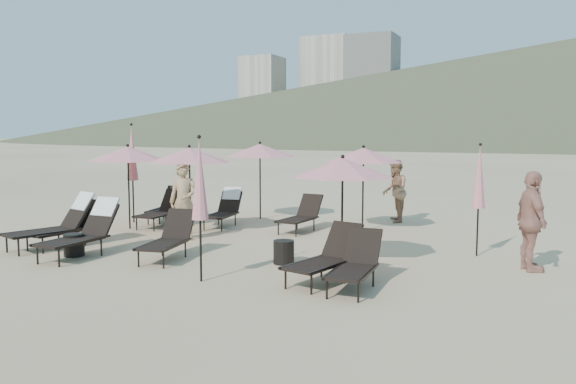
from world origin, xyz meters
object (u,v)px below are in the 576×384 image
at_px(umbrella_open_4, 363,155).
at_px(umbrella_open_0, 128,154).
at_px(lounger_6, 168,205).
at_px(umbrella_open_1, 189,155).
at_px(lounger_9, 301,215).
at_px(side_table_0, 74,245).
at_px(beachgoer_b, 395,191).
at_px(lounger_0, 57,222).
at_px(umbrella_open_2, 343,168).
at_px(lounger_2, 84,230).
at_px(lounger_7, 162,210).
at_px(umbrella_closed_2, 132,154).
at_px(lounger_3, 168,238).
at_px(lounger_5, 355,263).
at_px(umbrella_closed_1, 479,178).
at_px(side_table_1, 284,252).
at_px(beachgoer_c, 531,221).
at_px(lounger_8, 225,208).
at_px(lounger_4, 326,256).
at_px(umbrella_closed_0, 200,180).
at_px(lounger_1, 67,226).
at_px(beachgoer_a, 184,201).
at_px(umbrella_open_3, 260,150).

bearing_deg(umbrella_open_4, umbrella_open_0, -158.49).
bearing_deg(lounger_6, umbrella_open_1, -53.04).
bearing_deg(lounger_9, side_table_0, -118.70).
xyz_separation_m(umbrella_open_0, beachgoer_b, (6.10, 4.09, -1.09)).
xyz_separation_m(lounger_0, beachgoer_b, (5.83, 6.76, 0.33)).
xyz_separation_m(umbrella_open_2, side_table_0, (-5.28, -1.51, -1.64)).
height_order(lounger_2, lounger_7, lounger_2).
bearing_deg(side_table_0, umbrella_closed_2, 115.07).
xyz_separation_m(lounger_3, lounger_5, (4.07, -0.50, -0.02)).
distance_m(lounger_6, lounger_7, 0.96).
bearing_deg(umbrella_closed_1, lounger_3, -152.22).
distance_m(umbrella_open_2, umbrella_closed_2, 7.63).
bearing_deg(side_table_1, lounger_5, -31.69).
height_order(side_table_1, beachgoer_c, beachgoer_c).
distance_m(lounger_6, lounger_8, 1.95).
relative_size(lounger_4, umbrella_open_4, 0.78).
relative_size(umbrella_open_1, beachgoer_b, 1.25).
relative_size(lounger_8, umbrella_open_0, 0.76).
bearing_deg(lounger_3, umbrella_closed_0, -48.71).
relative_size(umbrella_closed_0, side_table_0, 5.41).
xyz_separation_m(lounger_1, lounger_5, (6.96, -0.64, -0.04)).
bearing_deg(beachgoer_b, beachgoer_a, -56.72).
height_order(umbrella_open_1, side_table_1, umbrella_open_1).
xyz_separation_m(lounger_7, umbrella_open_0, (-0.54, -0.68, 1.53)).
bearing_deg(lounger_5, umbrella_open_4, 103.01).
relative_size(lounger_0, lounger_4, 1.16).
height_order(lounger_2, beachgoer_c, beachgoer_c).
xyz_separation_m(umbrella_open_2, umbrella_closed_0, (-1.78, -2.10, -0.14)).
height_order(lounger_0, lounger_7, lounger_0).
distance_m(lounger_6, umbrella_open_0, 2.18).
height_order(lounger_3, lounger_7, lounger_7).
distance_m(lounger_2, side_table_0, 0.40).
bearing_deg(umbrella_closed_0, umbrella_closed_1, 45.68).
bearing_deg(umbrella_open_3, beachgoer_c, -25.88).
relative_size(lounger_9, umbrella_closed_0, 0.66).
height_order(lounger_4, lounger_9, lounger_4).
bearing_deg(umbrella_closed_0, lounger_0, 166.39).
bearing_deg(umbrella_open_2, beachgoer_a, 167.67).
bearing_deg(umbrella_open_0, umbrella_closed_0, -38.20).
distance_m(lounger_7, beachgoer_c, 9.37).
distance_m(umbrella_closed_1, side_table_1, 4.26).
xyz_separation_m(lounger_4, umbrella_closed_1, (2.07, 3.24, 1.18)).
bearing_deg(lounger_1, umbrella_open_0, 104.44).
relative_size(umbrella_closed_0, beachgoer_a, 1.35).
bearing_deg(lounger_3, lounger_1, 165.40).
bearing_deg(umbrella_closed_0, umbrella_open_3, 109.90).
bearing_deg(umbrella_open_3, lounger_2, -97.69).
relative_size(lounger_4, umbrella_open_0, 0.77).
relative_size(umbrella_open_0, beachgoer_c, 1.22).
bearing_deg(side_table_1, umbrella_open_3, 122.24).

